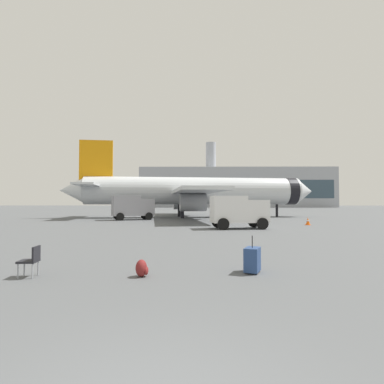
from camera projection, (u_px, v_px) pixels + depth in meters
airplane_at_gate at (193, 191)px, 43.78m from camera, size 35.74×32.36×10.50m
service_truck at (132, 206)px, 37.33m from camera, size 5.28×3.97×2.90m
cargo_van at (238, 210)px, 24.84m from camera, size 4.64×2.86×2.60m
safety_cone_near at (308, 221)px, 28.79m from camera, size 0.44×0.44×0.69m
safety_cone_mid at (230, 214)px, 48.19m from camera, size 0.44×0.44×0.68m
safety_cone_far at (268, 216)px, 39.55m from camera, size 0.44×0.44×0.65m
rolling_suitcase at (252, 259)px, 9.32m from camera, size 0.61×0.74×1.10m
traveller_backpack at (142, 268)px, 8.79m from camera, size 0.36×0.40×0.48m
gate_chair at (31, 259)px, 8.76m from camera, size 0.52×0.52×0.86m
terminal_building at (235, 188)px, 137.92m from camera, size 81.21×22.64×28.61m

